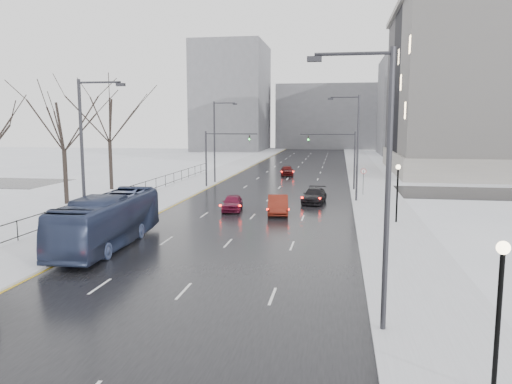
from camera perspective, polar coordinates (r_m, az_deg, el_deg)
The scene contains 25 objects.
road at distance 68.32m, azimuth 3.78°, elevation 1.68°, with size 16.00×150.00×0.04m, color black.
cross_road at distance 56.48m, azimuth 2.57°, elevation 0.36°, with size 130.00×10.00×0.04m, color black.
sidewalk_left at distance 70.13m, azimuth -4.79°, elevation 1.88°, with size 5.00×150.00×0.16m, color silver.
sidewalk_right at distance 68.09m, azimuth 12.61°, elevation 1.53°, with size 5.00×150.00×0.16m, color silver.
park_strip at distance 73.05m, azimuth -12.03°, elevation 1.96°, with size 14.00×150.00×0.12m, color white.
tree_park_d at distance 48.85m, azimuth -20.79°, elevation -1.38°, with size 8.75×8.75×12.50m, color black, non-canonical shape.
tree_park_e at distance 57.77m, azimuth -16.16°, elevation 0.20°, with size 9.45×9.45×13.50m, color black, non-canonical shape.
iron_fence at distance 42.94m, azimuth -17.98°, elevation -1.25°, with size 0.06×70.00×1.30m.
streetlight_r_near at distance 17.74m, azimuth 14.14°, elevation 1.61°, with size 2.95×0.25×10.00m.
streetlight_r_mid at distance 47.64m, azimuth 11.27°, elevation 5.56°, with size 2.95×0.25×10.00m.
streetlight_l_near at distance 31.39m, azimuth -18.88°, elevation 4.10°, with size 2.95×0.25×10.00m.
streetlight_l_far at distance 61.44m, azimuth -4.57°, elevation 6.20°, with size 2.95×0.25×10.00m.
lamppost_r_near at distance 14.96m, azimuth 26.10°, elevation -10.65°, with size 0.36×0.36×4.28m.
lamppost_r_mid at distance 38.10m, azimuth 15.87°, elevation 0.80°, with size 0.36×0.36×4.28m.
mast_signal_right at distance 55.68m, azimuth 10.12°, elevation 4.36°, with size 6.10×0.33×6.50m.
mast_signal_left at distance 57.42m, azimuth -4.70°, elevation 4.57°, with size 6.10×0.33×6.50m.
no_uturn_sign at distance 51.90m, azimuth 12.19°, elevation 2.05°, with size 0.60×0.06×2.70m.
bldg_far_right at distance 124.46m, azimuth 19.58°, elevation 9.15°, with size 24.00×20.00×22.00m, color slate.
bldg_far_left at distance 135.81m, azimuth -2.79°, elevation 10.72°, with size 18.00×22.00×28.00m, color slate.
bldg_far_center at distance 147.61m, azimuth 8.52°, elevation 8.49°, with size 30.00×18.00×18.00m, color slate.
bus at distance 31.49m, azimuth -16.55°, elevation -3.15°, with size 2.64×11.29×3.14m, color navy.
sedan_center_near at distance 42.46m, azimuth -2.73°, elevation -1.22°, with size 1.60×3.98×1.36m, color maroon.
sedan_right_near at distance 40.92m, azimuth 2.52°, elevation -1.44°, with size 1.63×4.68×1.54m, color maroon.
sedan_right_far at distance 46.72m, azimuth 6.66°, elevation -0.41°, with size 1.93×4.75×1.38m, color black.
sedan_center_far at distance 70.43m, azimuth 3.56°, elevation 2.49°, with size 1.73×4.29×1.46m, color #410B0B.
Camera 1 is at (6.71, -7.58, 7.52)m, focal length 35.00 mm.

